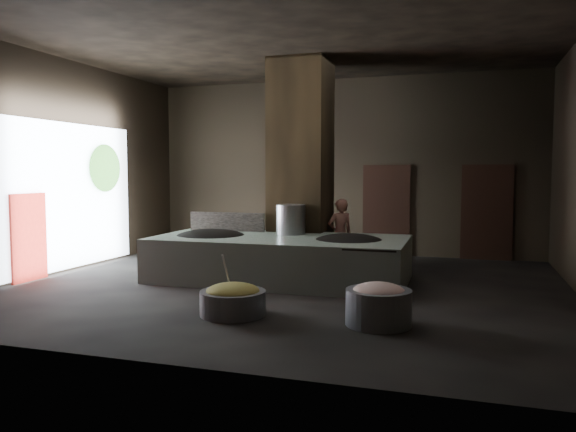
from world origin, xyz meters
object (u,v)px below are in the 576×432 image
(wok_left, at_px, (211,240))
(veg_basin, at_px, (233,303))
(stock_pot, at_px, (291,220))
(meat_basin, at_px, (379,307))
(hearth_platform, at_px, (280,259))
(wok_right, at_px, (349,244))
(cook, at_px, (340,234))

(wok_left, distance_m, veg_basin, 3.22)
(stock_pot, relative_size, meat_basin, 0.70)
(hearth_platform, relative_size, veg_basin, 5.01)
(hearth_platform, distance_m, wok_right, 1.39)
(wok_left, relative_size, wok_right, 1.07)
(wok_left, bearing_deg, wok_right, 2.05)
(stock_pot, bearing_deg, veg_basin, -87.36)
(wok_right, distance_m, cook, 1.57)
(wok_right, height_order, cook, cook)
(wok_right, xyz_separation_m, stock_pot, (-1.30, 0.50, 0.38))
(wok_right, height_order, stock_pot, stock_pot)
(meat_basin, bearing_deg, hearth_platform, 131.29)
(hearth_platform, distance_m, veg_basin, 2.77)
(hearth_platform, bearing_deg, meat_basin, -49.53)
(cook, distance_m, veg_basin, 4.38)
(hearth_platform, xyz_separation_m, veg_basin, (0.20, -2.75, -0.24))
(hearth_platform, distance_m, cook, 1.79)
(wok_right, bearing_deg, wok_left, -177.95)
(hearth_platform, distance_m, stock_pot, 0.90)
(stock_pot, bearing_deg, wok_right, -21.04)
(wok_left, height_order, meat_basin, wok_left)
(hearth_platform, height_order, wok_right, wok_right)
(wok_left, bearing_deg, stock_pot, 21.80)
(veg_basin, bearing_deg, meat_basin, 2.57)
(wok_right, bearing_deg, veg_basin, -112.27)
(wok_left, height_order, cook, cook)
(hearth_platform, bearing_deg, wok_right, 1.30)
(stock_pot, bearing_deg, wok_left, -158.20)
(stock_pot, xyz_separation_m, cook, (0.81, 0.99, -0.36))
(wok_left, xyz_separation_m, wok_right, (2.80, 0.10, 0.00))
(wok_left, distance_m, cook, 2.80)
(cook, bearing_deg, wok_right, 71.94)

